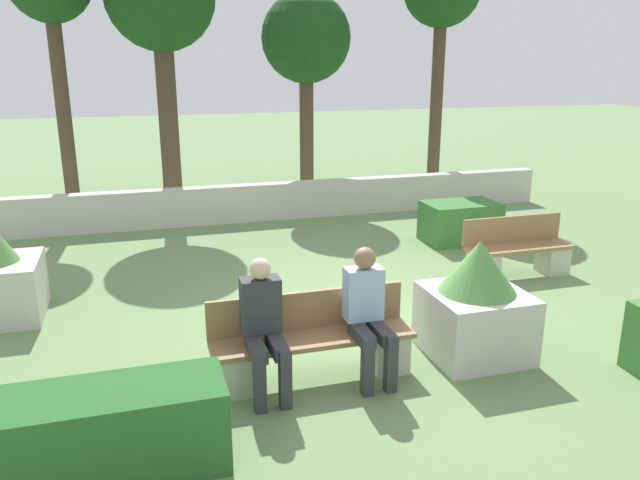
# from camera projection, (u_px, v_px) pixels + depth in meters

# --- Properties ---
(ground_plane) EXTENTS (60.00, 60.00, 0.00)m
(ground_plane) POSITION_uv_depth(u_px,v_px,m) (352.00, 317.00, 7.86)
(ground_plane) COLOR #6B8956
(perimeter_wall) EXTENTS (12.15, 0.30, 0.73)m
(perimeter_wall) POSITION_uv_depth(u_px,v_px,m) (266.00, 202.00, 12.52)
(perimeter_wall) COLOR beige
(perimeter_wall) RESTS_ON ground_plane
(bench_front) EXTENTS (2.06, 0.48, 0.86)m
(bench_front) POSITION_uv_depth(u_px,v_px,m) (312.00, 346.00, 6.30)
(bench_front) COLOR #937047
(bench_front) RESTS_ON ground_plane
(bench_left_side) EXTENTS (1.65, 0.48, 0.86)m
(bench_left_side) POSITION_uv_depth(u_px,v_px,m) (518.00, 254.00, 9.31)
(bench_left_side) COLOR #937047
(bench_left_side) RESTS_ON ground_plane
(person_seated_man) EXTENTS (0.38, 0.64, 1.35)m
(person_seated_man) POSITION_uv_depth(u_px,v_px,m) (368.00, 308.00, 6.20)
(person_seated_man) COLOR #333338
(person_seated_man) RESTS_ON ground_plane
(person_seated_woman) EXTENTS (0.38, 0.64, 1.34)m
(person_seated_woman) POSITION_uv_depth(u_px,v_px,m) (264.00, 322.00, 5.91)
(person_seated_woman) COLOR #333338
(person_seated_woman) RESTS_ON ground_plane
(hedge_block_near_right) EXTENTS (1.28, 0.81, 0.70)m
(hedge_block_near_right) POSITION_uv_depth(u_px,v_px,m) (460.00, 222.00, 11.03)
(hedge_block_near_right) COLOR #3D7A38
(hedge_block_near_right) RESTS_ON ground_plane
(hedge_block_mid_left) EXTENTS (1.90, 0.68, 0.71)m
(hedge_block_mid_left) POSITION_uv_depth(u_px,v_px,m) (103.00, 433.00, 4.83)
(hedge_block_mid_left) COLOR #286028
(hedge_block_mid_left) RESTS_ON ground_plane
(planter_corner_right) EXTENTS (1.02, 1.02, 1.30)m
(planter_corner_right) POSITION_uv_depth(u_px,v_px,m) (476.00, 304.00, 6.74)
(planter_corner_right) COLOR beige
(planter_corner_right) RESTS_ON ground_plane
(tree_center_left) EXTENTS (2.14, 2.14, 5.39)m
(tree_center_left) POSITION_uv_depth(u_px,v_px,m) (160.00, 2.00, 12.02)
(tree_center_left) COLOR #473828
(tree_center_left) RESTS_ON ground_plane
(tree_center_right) EXTENTS (1.94, 1.94, 4.53)m
(tree_center_right) POSITION_uv_depth(u_px,v_px,m) (306.00, 41.00, 13.48)
(tree_center_right) COLOR #473828
(tree_center_right) RESTS_ON ground_plane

